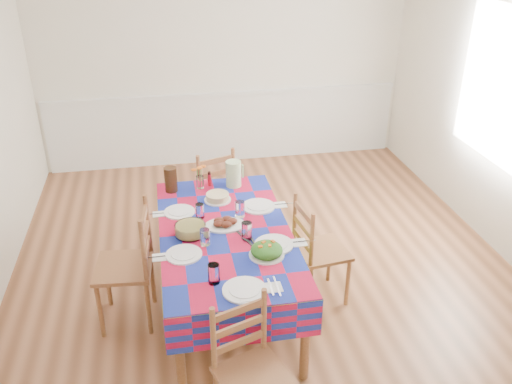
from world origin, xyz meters
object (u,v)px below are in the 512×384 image
Objects in this scene: chair_far at (211,192)px; chair_left at (130,267)px; tea_pitcher at (171,179)px; meat_platter at (225,223)px; chair_right at (317,251)px; green_pitcher at (233,174)px; dining_table at (225,240)px; chair_near at (250,372)px.

chair_left is at bearing 38.75° from chair_far.
chair_far is at bearing 47.34° from tea_pitcher.
chair_far is at bearing 89.67° from meat_platter.
chair_left is 1.09× the size of chair_right.
green_pitcher is (0.17, 0.69, 0.09)m from meat_platter.
dining_table is at bearing 81.93° from chair_right.
chair_near is 0.98× the size of chair_right.
chair_left is at bearing 102.19° from chair_near.
meat_platter is 0.32× the size of chair_left.
dining_table is 1.19m from chair_far.
green_pitcher is 0.55m from tea_pitcher.
chair_left is (-0.72, 1.17, 0.05)m from chair_near.
chair_left is at bearing 82.31° from chair_right.
chair_near is at bearing 36.94° from chair_left.
chair_right is at bearing -34.46° from tea_pitcher.
chair_right reaches higher than chair_near.
tea_pitcher is at bearing 118.86° from meat_platter.
green_pitcher is 0.25× the size of chair_far.
tea_pitcher is at bearing 116.01° from dining_table.
chair_near is (-0.19, -1.93, -0.40)m from green_pitcher.
tea_pitcher is at bearing 47.91° from chair_right.
meat_platter is at bearing 76.26° from chair_right.
chair_far reaches higher than chair_right.
chair_left reaches higher than meat_platter.
meat_platter is 1.45× the size of tea_pitcher.
green_pitcher is at bearing 76.66° from dining_table.
dining_table is 1.86× the size of chair_left.
chair_left is at bearing -115.83° from tea_pitcher.
chair_left is (-0.92, -0.76, -0.35)m from green_pitcher.
dining_table is at bearing 70.63° from chair_far.
chair_near reaches higher than meat_platter.
dining_table is 0.86m from tea_pitcher.
dining_table is 1.19m from chair_near.
dining_table is 2.06× the size of chair_near.
chair_far is (0.01, 1.17, -0.18)m from dining_table.
chair_left is (-0.74, -0.00, -0.15)m from dining_table.
chair_near is 1.39m from chair_right.
chair_far is (0.01, 1.10, -0.29)m from meat_platter.
chair_far reaches higher than chair_near.
chair_near is at bearing 70.63° from chair_far.
dining_table is at bearing -95.98° from meat_platter.
chair_near is 1.38m from chair_left.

